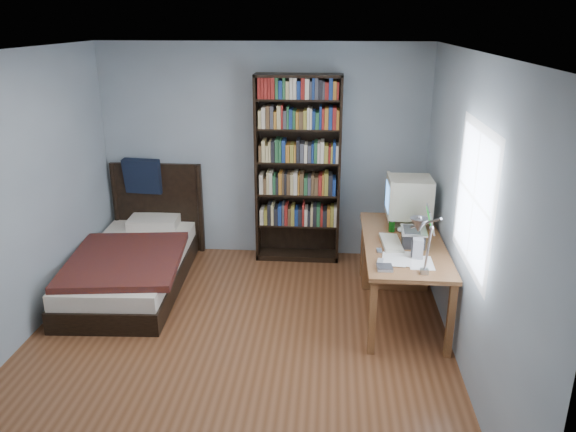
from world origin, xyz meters
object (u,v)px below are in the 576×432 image
Objects in this scene: bed at (135,260)px; crt_monitor at (408,198)px; soda_can at (392,226)px; speaker at (418,248)px; laptop at (415,235)px; bookshelf at (298,170)px; desk at (397,253)px; desk_lamp at (420,230)px; keyboard at (391,243)px.

crt_monitor is at bearing 1.51° from bed.
soda_can is at bearing -127.85° from crt_monitor.
crt_monitor is 0.88m from speaker.
laptop is 1.77m from bookshelf.
bed is (-1.72, -0.81, -0.83)m from bookshelf.
desk is at bearing -34.85° from bookshelf.
desk_lamp is at bearing -91.47° from desk.
desk_lamp is 1.14m from keyboard.
desk_lamp is 5.96× the size of soda_can.
laptop reaches higher than soda_can.
bookshelf reaches higher than desk_lamp.
desk_lamp is 3.31m from bed.
desk_lamp is at bearing -28.61° from bed.
bed is at bearing -178.95° from desk.
bed is at bearing -154.83° from bookshelf.
desk is at bearing -162.96° from crt_monitor.
bed is at bearing 170.43° from laptop.
laptop is 3.00m from bed.
keyboard reaches higher than desk.
bed is at bearing 151.39° from desk_lamp.
soda_can is at bearing 108.46° from speaker.
keyboard is (-0.09, 1.02, -0.52)m from desk_lamp.
desk_lamp reaches higher than bed.
bed is (-2.88, 0.79, -0.57)m from speaker.
keyboard is 0.20× the size of bed.
laptop is at bearing -9.57° from bed.
bed is at bearing 168.81° from speaker.
desk is at bearing 73.52° from keyboard.
desk_lamp reaches higher than desk.
speaker is (0.20, -0.29, 0.08)m from keyboard.
soda_can reaches higher than desk.
bookshelf is (-1.05, 2.32, -0.18)m from desk_lamp.
soda_can is 0.05× the size of bed.
keyboard is (-0.13, -0.55, 0.33)m from desk.
bed reaches higher than laptop.
bookshelf is (-1.16, 1.59, 0.27)m from speaker.
desk_lamp reaches higher than crt_monitor.
laptop is (0.01, -0.56, -0.18)m from crt_monitor.
bed reaches higher than soda_can.
laptop reaches higher than desk.
laptop is at bearing -88.76° from crt_monitor.
bookshelf is (-1.09, 0.76, 0.67)m from desk.
speaker is (-0.02, -0.30, -0.01)m from laptop.
soda_can is 1.41m from bookshelf.
desk_lamp reaches higher than laptop.
desk is 14.98× the size of soda_can.
speaker is at bearing -93.61° from laptop.
speaker is at bearing 81.08° from desk_lamp.
bookshelf is (-0.96, 1.30, 0.34)m from keyboard.
laptop is 0.84× the size of keyboard.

